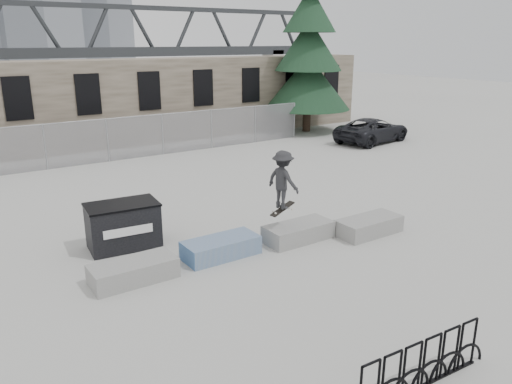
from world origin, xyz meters
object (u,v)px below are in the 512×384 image
(planter_offset, at_px, (369,225))
(dumpster, at_px, (123,225))
(planter_center_left, at_px, (221,247))
(skateboarder, at_px, (283,180))
(suv, at_px, (373,130))
(planter_far_left, at_px, (134,270))
(bike_rack, at_px, (422,366))
(planter_center_right, at_px, (298,231))
(spruce_tree, at_px, (308,55))

(planter_offset, relative_size, dumpster, 1.00)
(planter_center_left, height_order, skateboarder, skateboarder)
(planter_offset, xyz_separation_m, suv, (10.35, 9.72, 0.40))
(dumpster, distance_m, skateboarder, 4.52)
(dumpster, height_order, skateboarder, skateboarder)
(skateboarder, bearing_deg, dumpster, 47.64)
(planter_far_left, distance_m, planter_center_left, 2.41)
(planter_far_left, distance_m, bike_rack, 6.75)
(planter_center_left, distance_m, planter_center_right, 2.40)
(planter_far_left, relative_size, planter_center_right, 1.00)
(planter_center_left, bearing_deg, dumpster, 132.90)
(planter_far_left, xyz_separation_m, planter_offset, (6.82, -0.97, 0.00))
(planter_offset, distance_m, skateboarder, 3.14)
(planter_far_left, relative_size, spruce_tree, 0.17)
(planter_center_right, distance_m, bike_rack, 6.51)
(planter_far_left, relative_size, planter_offset, 1.00)
(bike_rack, height_order, suv, suv)
(planter_center_right, xyz_separation_m, bike_rack, (-2.32, -6.08, 0.17))
(planter_far_left, distance_m, planter_offset, 6.89)
(dumpster, bearing_deg, skateboarder, -25.45)
(planter_offset, xyz_separation_m, spruce_tree, (9.53, 14.48, 4.35))
(planter_far_left, bearing_deg, skateboarder, -2.31)
(planter_center_left, bearing_deg, spruce_tree, 43.98)
(suv, bearing_deg, planter_center_right, 116.73)
(planter_far_left, height_order, planter_center_right, same)
(planter_offset, xyz_separation_m, skateboarder, (-2.59, 0.80, 1.59))
(planter_far_left, xyz_separation_m, planter_center_right, (4.80, -0.20, 0.00))
(planter_offset, height_order, skateboarder, skateboarder)
(planter_center_left, xyz_separation_m, planter_center_right, (2.39, -0.26, 0.00))
(planter_offset, distance_m, dumpster, 7.02)
(planter_far_left, bearing_deg, spruce_tree, 39.57)
(spruce_tree, bearing_deg, bike_rack, -125.03)
(planter_far_left, bearing_deg, planter_center_left, 1.39)
(planter_center_right, xyz_separation_m, dumpster, (-4.28, 2.29, 0.37))
(planter_center_right, height_order, bike_rack, bike_rack)
(spruce_tree, relative_size, suv, 2.39)
(spruce_tree, bearing_deg, planter_far_left, -140.43)
(dumpster, relative_size, bike_rack, 0.64)
(planter_center_left, height_order, dumpster, dumpster)
(planter_far_left, height_order, planter_offset, same)
(bike_rack, distance_m, skateboarder, 6.51)
(planter_center_left, height_order, spruce_tree, spruce_tree)
(dumpster, relative_size, suv, 0.42)
(dumpster, relative_size, skateboarder, 1.14)
(spruce_tree, bearing_deg, planter_offset, -123.35)
(planter_offset, bearing_deg, suv, 43.19)
(planter_center_left, xyz_separation_m, dumpster, (-1.89, 2.03, 0.37))
(planter_center_right, relative_size, dumpster, 1.00)
(dumpster, height_order, suv, suv)
(bike_rack, xyz_separation_m, suv, (14.69, 15.03, 0.23))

